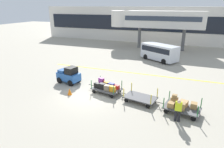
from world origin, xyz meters
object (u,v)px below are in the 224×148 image
baggage_cart_tail (181,106)px  safety_cone_near (70,92)px  baggage_cart_middle (140,98)px  baggage_handler (178,109)px  baggage_tug (69,75)px  shuttle_van (159,51)px  baggage_cart_lead (106,87)px

baggage_cart_tail → safety_cone_near: baggage_cart_tail is taller
baggage_cart_middle → baggage_handler: 3.30m
baggage_tug → safety_cone_near: size_ratio=4.13×
baggage_tug → shuttle_van: size_ratio=0.45×
baggage_tug → baggage_handler: 10.25m
baggage_cart_lead → baggage_cart_tail: size_ratio=1.00×
baggage_cart_tail → shuttle_van: size_ratio=0.60×
shuttle_van → baggage_handler: bearing=-77.2°
baggage_cart_lead → baggage_handler: baggage_handler is taller
baggage_cart_tail → baggage_tug: bearing=169.4°
baggage_tug → shuttle_van: bearing=58.9°
baggage_tug → baggage_cart_tail: 10.10m
baggage_cart_middle → baggage_handler: size_ratio=1.97×
safety_cone_near → baggage_cart_middle: bearing=8.7°
baggage_cart_middle → baggage_cart_tail: 2.94m
baggage_cart_lead → baggage_cart_tail: (5.86, -1.07, -0.03)m
baggage_tug → baggage_cart_lead: bearing=-11.0°
baggage_tug → baggage_cart_middle: 7.17m
baggage_cart_middle → shuttle_van: bearing=92.0°
baggage_cart_lead → shuttle_van: shuttle_van is taller
baggage_handler → safety_cone_near: bearing=173.7°
baggage_cart_middle → safety_cone_near: (-5.58, -0.85, -0.07)m
baggage_handler → shuttle_van: 14.40m
baggage_handler → shuttle_van: (-3.18, 14.04, 0.37)m
baggage_tug → shuttle_van: (6.59, 10.93, 0.48)m
baggage_handler → shuttle_van: shuttle_van is taller
baggage_cart_tail → baggage_cart_lead: bearing=169.7°
baggage_tug → safety_cone_near: baggage_tug is taller
baggage_cart_lead → shuttle_van: 12.01m
baggage_tug → safety_cone_near: (1.45, -2.20, -0.48)m
baggage_cart_lead → safety_cone_near: bearing=-151.7°
baggage_cart_tail → shuttle_van: (-3.33, 12.78, 0.73)m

